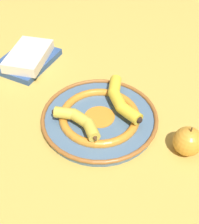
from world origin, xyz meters
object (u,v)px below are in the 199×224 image
object	(u,v)px
decorative_bowl	(99,118)
apple	(188,141)
banana_a	(120,99)
book_stack	(28,58)
banana_b	(80,121)

from	to	relation	value
decorative_bowl	apple	size ratio (longest dim) A/B	3.74
banana_a	apple	size ratio (longest dim) A/B	2.39
book_stack	apple	size ratio (longest dim) A/B	2.95
banana_b	decorative_bowl	bearing A→B (deg)	-98.59
book_stack	apple	world-z (taller)	apple
decorative_bowl	banana_a	world-z (taller)	banana_a
decorative_bowl	banana_b	world-z (taller)	banana_b
decorative_bowl	book_stack	xyz separation A→B (m)	(0.16, -0.34, 0.01)
decorative_bowl	banana_a	xyz separation A→B (m)	(-0.07, -0.02, 0.03)
banana_b	apple	world-z (taller)	apple
banana_b	apple	xyz separation A→B (m)	(-0.25, 0.14, -0.01)
banana_b	book_stack	world-z (taller)	banana_b
apple	banana_a	bearing A→B (deg)	-58.48
decorative_bowl	banana_b	size ratio (longest dim) A/B	2.21
banana_a	apple	world-z (taller)	apple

